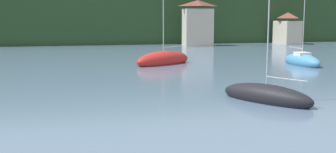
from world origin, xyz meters
TOP-DOWN VIEW (x-y plane):
  - wooded_hillside at (3.24, 134.66)m, footprint 352.00×45.24m
  - shore_building_westcentral at (20.17, 102.13)m, footprint 5.79×3.50m
  - shore_building_central at (40.35, 103.45)m, footprint 3.72×6.26m
  - sailboat_mid_0 at (8.04, 49.15)m, footprint 5.00×6.85m
  - sailboat_far_3 at (6.38, 72.22)m, footprint 8.34×6.60m
  - sailboat_far_5 at (22.04, 67.69)m, footprint 2.27×6.85m

SIDE VIEW (x-z plane):
  - sailboat_mid_0 at x=8.04m, z-range -3.86..4.61m
  - sailboat_far_5 at x=22.04m, z-range -4.36..5.28m
  - sailboat_far_3 at x=6.38m, z-range -4.09..5.09m
  - shore_building_central at x=40.35m, z-range -0.10..6.48m
  - shore_building_westcentral at x=20.17m, z-range -0.12..8.73m
  - wooded_hillside at x=3.24m, z-range -11.86..23.97m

